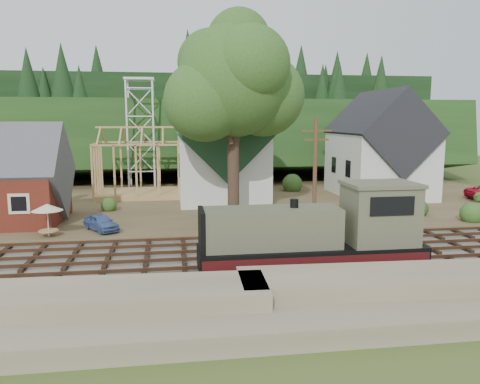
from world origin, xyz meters
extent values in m
plane|color=#384C1E|center=(0.00, 0.00, 0.00)|extent=(140.00, 140.00, 0.00)
cube|color=#7F7259|center=(0.00, -8.50, 0.00)|extent=(64.00, 5.00, 1.60)
cube|color=#726B5B|center=(0.00, 0.00, 0.08)|extent=(64.00, 11.00, 0.16)
cube|color=brown|center=(0.00, 18.00, 0.15)|extent=(64.00, 26.00, 0.30)
cube|color=#1E3F19|center=(0.00, 42.00, 0.00)|extent=(70.00, 28.96, 12.74)
cube|color=black|center=(0.00, 58.00, 0.00)|extent=(80.00, 20.00, 12.00)
cube|color=silver|center=(2.00, 20.00, 3.50)|extent=(8.00, 12.00, 6.40)
cube|color=#19371F|center=(2.00, 20.00, 6.70)|extent=(8.40, 12.96, 8.40)
cube|color=silver|center=(2.00, 14.00, 8.70)|extent=(2.40, 2.40, 4.00)
cone|color=#19371F|center=(2.00, 14.00, 12.00)|extent=(5.37, 5.37, 2.60)
cube|color=silver|center=(18.00, 19.00, 3.50)|extent=(8.00, 10.00, 6.40)
cube|color=black|center=(18.00, 19.00, 6.70)|extent=(8.40, 10.80, 8.40)
cube|color=tan|center=(-6.00, 22.00, 0.55)|extent=(8.00, 6.00, 0.50)
cube|color=tan|center=(-6.00, 22.00, 7.20)|extent=(8.00, 0.18, 0.18)
cube|color=silver|center=(-7.40, 26.60, 6.30)|extent=(0.18, 0.18, 12.00)
cube|color=silver|center=(-4.60, 26.60, 6.30)|extent=(0.18, 0.18, 12.00)
cube|color=silver|center=(-7.40, 29.40, 6.30)|extent=(0.18, 0.18, 12.00)
cube|color=silver|center=(-4.60, 29.40, 6.30)|extent=(0.18, 0.18, 12.00)
cube|color=silver|center=(-6.00, 28.00, 12.30)|extent=(3.20, 3.20, 0.25)
cylinder|color=#38281E|center=(2.00, 10.00, 4.30)|extent=(0.90, 0.90, 8.00)
sphere|color=#325921|center=(2.00, 10.00, 10.80)|extent=(8.40, 8.40, 8.40)
sphere|color=#325921|center=(4.50, 11.00, 9.80)|extent=(6.40, 6.40, 6.40)
sphere|color=#325921|center=(-0.20, 9.20, 9.30)|extent=(6.00, 6.00, 6.00)
cylinder|color=#4C331E|center=(7.00, 5.20, 4.00)|extent=(0.28, 0.28, 8.00)
cube|color=#4C331E|center=(7.00, 5.20, 7.20)|extent=(2.20, 0.12, 0.12)
cube|color=#4C331E|center=(7.00, 5.20, 6.60)|extent=(1.80, 0.12, 0.12)
cube|color=black|center=(4.34, -3.00, 0.33)|extent=(11.44, 2.38, 0.33)
cube|color=black|center=(4.34, -3.00, 1.03)|extent=(11.44, 2.76, 1.05)
cube|color=#4F553E|center=(2.24, -3.00, 2.56)|extent=(6.86, 2.19, 2.00)
cube|color=#4F553E|center=(7.96, -3.00, 3.08)|extent=(3.43, 2.67, 3.05)
cube|color=#4F553E|center=(7.96, -3.00, 4.66)|extent=(3.62, 2.86, 0.19)
cube|color=black|center=(7.96, -4.35, 3.75)|extent=(2.29, 0.06, 0.95)
cube|color=#410D0F|center=(4.34, -4.40, 1.03)|extent=(11.44, 0.04, 0.67)
cube|color=#410D0F|center=(4.34, -1.60, 1.03)|extent=(11.44, 0.04, 0.67)
cylinder|color=black|center=(3.38, -3.00, 3.66)|extent=(0.42, 0.42, 0.67)
imported|color=#4E69A8|center=(-7.64, 7.29, 0.88)|extent=(3.01, 3.59, 1.16)
cylinder|color=silver|center=(-10.82, 6.03, 1.29)|extent=(0.09, 0.09, 1.97)
cylinder|color=tan|center=(-10.82, 6.03, 0.70)|extent=(1.25, 1.25, 0.07)
cone|color=beige|center=(-10.82, 6.03, 2.27)|extent=(1.97, 1.97, 0.45)
camera|label=1|loc=(-2.66, -25.50, 7.94)|focal=35.00mm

